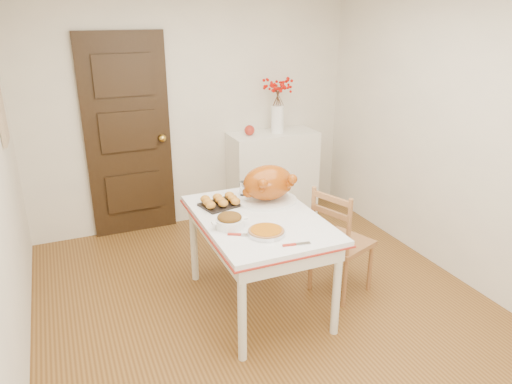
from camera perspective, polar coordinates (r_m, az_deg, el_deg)
name	(u,v)px	position (r m, az deg, el deg)	size (l,w,h in m)	color
floor	(271,313)	(3.91, 1.85, -14.18)	(3.50, 4.00, 0.00)	#563213
wall_back	(193,110)	(5.17, -7.47, 9.67)	(3.50, 0.00, 2.50)	beige
wall_right	(464,137)	(4.37, 23.51, 5.99)	(0.00, 4.00, 2.50)	beige
door_back	(128,137)	(5.05, -14.94, 6.31)	(0.85, 0.06, 2.06)	black
photo_board	(1,114)	(4.17, -28.01, 8.19)	(0.03, 0.35, 0.45)	#CDB888
sideboard	(273,174)	(5.45, 1.99, 2.10)	(0.97, 0.43, 0.97)	white
kitchen_table	(258,261)	(3.82, 0.30, -8.23)	(0.89, 1.30, 0.78)	white
chair_oak	(342,240)	(4.03, 10.20, -5.65)	(0.41, 0.41, 0.93)	brown
berry_vase	(278,104)	(5.27, 2.59, 10.35)	(0.32, 0.32, 0.62)	white
apple	(249,130)	(5.19, -0.78, 7.35)	(0.11, 0.11, 0.11)	maroon
turkey_platter	(268,185)	(3.85, 1.44, 0.87)	(0.48, 0.39, 0.30)	#9C3501
pumpkin_pie	(266,231)	(3.35, 1.22, -4.68)	(0.26, 0.26, 0.05)	#A5560A
stuffing_dish	(230,221)	(3.45, -3.16, -3.41)	(0.26, 0.21, 0.10)	#553910
rolls_tray	(220,201)	(3.83, -4.27, -1.10)	(0.29, 0.23, 0.08)	#C07524
pie_server	(297,244)	(3.23, 4.84, -6.18)	(0.19, 0.06, 0.01)	silver
carving_knife	(247,235)	(3.34, -1.13, -5.09)	(0.27, 0.06, 0.01)	silver
drinking_glass	(244,188)	(4.04, -1.47, 0.44)	(0.07, 0.07, 0.12)	white
shaker_pair	(266,184)	(4.17, 1.20, 0.96)	(0.10, 0.04, 0.10)	white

